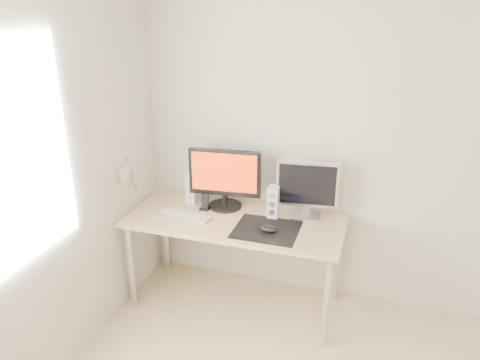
# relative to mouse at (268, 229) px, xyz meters

# --- Properties ---
(wall_back) EXTENTS (3.50, 0.00, 3.50)m
(wall_back) POSITION_rel_mouse_xyz_m (0.64, 0.50, 0.49)
(wall_back) COLOR silver
(wall_back) RESTS_ON ground
(mousepad) EXTENTS (0.45, 0.40, 0.00)m
(mousepad) POSITION_rel_mouse_xyz_m (-0.02, 0.03, -0.02)
(mousepad) COLOR black
(mousepad) RESTS_ON desk
(mouse) EXTENTS (0.12, 0.07, 0.04)m
(mouse) POSITION_rel_mouse_xyz_m (0.00, 0.00, 0.00)
(mouse) COLOR black
(mouse) RESTS_ON mousepad
(desk) EXTENTS (1.60, 0.70, 0.73)m
(desk) POSITION_rel_mouse_xyz_m (-0.29, 0.13, -0.10)
(desk) COLOR #D1B587
(desk) RESTS_ON ground
(main_monitor) EXTENTS (0.55, 0.29, 0.47)m
(main_monitor) POSITION_rel_mouse_xyz_m (-0.42, 0.30, 0.23)
(main_monitor) COLOR black
(main_monitor) RESTS_ON desk
(second_monitor) EXTENTS (0.45, 0.19, 0.43)m
(second_monitor) POSITION_rel_mouse_xyz_m (0.20, 0.31, 0.22)
(second_monitor) COLOR #BBBBBD
(second_monitor) RESTS_ON desk
(speaker_left) EXTENTS (0.08, 0.09, 0.24)m
(speaker_left) POSITION_rel_mouse_xyz_m (-0.70, 0.31, 0.10)
(speaker_left) COLOR white
(speaker_left) RESTS_ON desk
(speaker_right) EXTENTS (0.08, 0.09, 0.24)m
(speaker_right) POSITION_rel_mouse_xyz_m (-0.03, 0.24, 0.10)
(speaker_right) COLOR white
(speaker_right) RESTS_ON desk
(keyboard) EXTENTS (0.43, 0.18, 0.02)m
(keyboard) POSITION_rel_mouse_xyz_m (-0.65, 0.05, -0.02)
(keyboard) COLOR #B5B5B7
(keyboard) RESTS_ON desk
(phone_dock) EXTENTS (0.07, 0.06, 0.13)m
(phone_dock) POSITION_rel_mouse_xyz_m (-0.55, 0.21, 0.02)
(phone_dock) COLOR black
(phone_dock) RESTS_ON desk
(pennant) EXTENTS (0.01, 0.23, 0.29)m
(pennant) POSITION_rel_mouse_xyz_m (-1.07, -0.01, 0.29)
(pennant) COLOR #A57F54
(pennant) RESTS_ON wall_left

